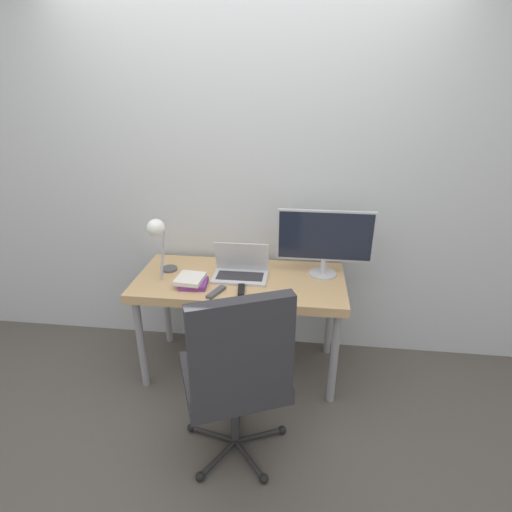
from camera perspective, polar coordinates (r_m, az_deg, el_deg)
The scene contains 10 objects.
ground_plane at distance 2.81m, azimuth -3.08°, elevation -19.59°, with size 12.00×12.00×0.00m, color #514C47.
wall_back at distance 2.80m, azimuth -1.24°, elevation 10.89°, with size 8.00×0.05×2.60m.
desk at distance 2.67m, azimuth -2.25°, elevation -4.55°, with size 1.37×0.63×0.73m.
laptop at distance 2.64m, azimuth -2.15°, elevation -2.04°, with size 0.36×0.21×0.23m.
monitor at distance 2.62m, azimuth 9.83°, elevation 2.41°, with size 0.62×0.18×0.45m.
desk_lamp at distance 2.57m, azimuth -13.83°, elevation 3.06°, with size 0.11×0.27×0.42m.
office_chair at distance 2.07m, azimuth -2.75°, elevation -16.00°, with size 0.65×0.62×1.07m.
book_stack at distance 2.57m, azimuth -9.13°, elevation -3.56°, with size 0.20×0.19×0.06m.
tv_remote at distance 2.46m, azimuth -5.72°, elevation -5.16°, with size 0.10×0.16×0.02m.
media_remote at distance 2.47m, azimuth -2.12°, elevation -4.88°, with size 0.06×0.14×0.02m.
Camera 1 is at (0.38, -2.00, 1.93)m, focal length 28.00 mm.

